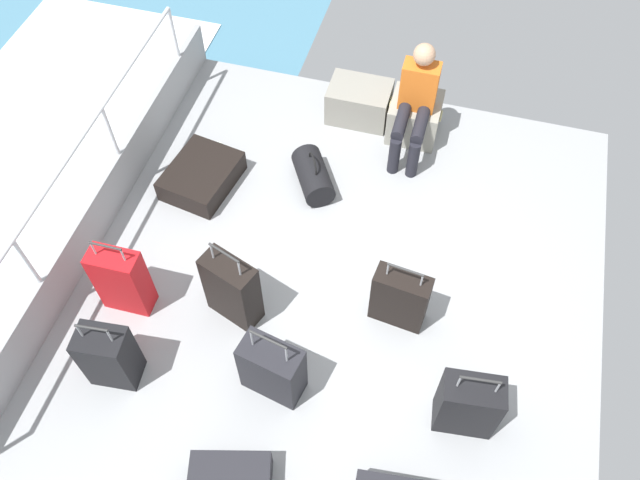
% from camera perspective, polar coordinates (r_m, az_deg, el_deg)
% --- Properties ---
extents(ground_plane, '(4.40, 5.20, 0.06)m').
position_cam_1_polar(ground_plane, '(5.47, 1.09, -5.46)').
color(ground_plane, '#939699').
extents(gunwale_port, '(0.06, 5.20, 0.45)m').
position_cam_1_polar(gunwale_port, '(5.91, -19.66, 0.97)').
color(gunwale_port, '#939699').
rests_on(gunwale_port, ground_plane).
extents(railing_port, '(0.04, 4.20, 1.02)m').
position_cam_1_polar(railing_port, '(5.50, -21.26, 4.37)').
color(railing_port, silver).
rests_on(railing_port, ground_plane).
extents(cargo_crate_0, '(0.65, 0.44, 0.38)m').
position_cam_1_polar(cargo_crate_0, '(6.67, 3.49, 12.09)').
color(cargo_crate_0, gray).
rests_on(cargo_crate_0, ground_plane).
extents(cargo_crate_1, '(0.52, 0.48, 0.41)m').
position_cam_1_polar(cargo_crate_1, '(6.55, 8.35, 10.69)').
color(cargo_crate_1, gray).
rests_on(cargo_crate_1, ground_plane).
extents(passenger_seated, '(0.34, 0.66, 1.11)m').
position_cam_1_polar(passenger_seated, '(6.15, 8.46, 12.08)').
color(passenger_seated, orange).
rests_on(passenger_seated, ground_plane).
extents(suitcase_1, '(0.45, 0.29, 0.76)m').
position_cam_1_polar(suitcase_1, '(4.84, 12.95, -13.99)').
color(suitcase_1, black).
rests_on(suitcase_1, ground_plane).
extents(suitcase_2, '(0.50, 0.33, 0.78)m').
position_cam_1_polar(suitcase_2, '(4.86, -4.24, -11.29)').
color(suitcase_2, black).
rests_on(suitcase_2, ground_plane).
extents(suitcase_3, '(0.39, 0.29, 0.77)m').
position_cam_1_polar(suitcase_3, '(5.12, -18.15, -9.73)').
color(suitcase_3, black).
rests_on(suitcase_3, ground_plane).
extents(suitcase_4, '(0.67, 0.79, 0.23)m').
position_cam_1_polar(suitcase_4, '(6.18, -10.41, 5.59)').
color(suitcase_4, black).
rests_on(suitcase_4, ground_plane).
extents(suitcase_6, '(0.40, 0.22, 0.83)m').
position_cam_1_polar(suitcase_6, '(5.38, -17.11, -3.42)').
color(suitcase_6, red).
rests_on(suitcase_6, ground_plane).
extents(suitcase_7, '(0.46, 0.24, 0.72)m').
position_cam_1_polar(suitcase_7, '(5.15, 7.07, -5.13)').
color(suitcase_7, black).
rests_on(suitcase_7, ground_plane).
extents(suitcase_8, '(0.48, 0.35, 0.87)m').
position_cam_1_polar(suitcase_8, '(5.14, -7.79, -4.34)').
color(suitcase_8, black).
rests_on(suitcase_8, ground_plane).
extents(duffel_bag, '(0.52, 0.61, 0.41)m').
position_cam_1_polar(duffel_bag, '(6.04, -0.61, 5.73)').
color(duffel_bag, black).
rests_on(duffel_bag, ground_plane).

